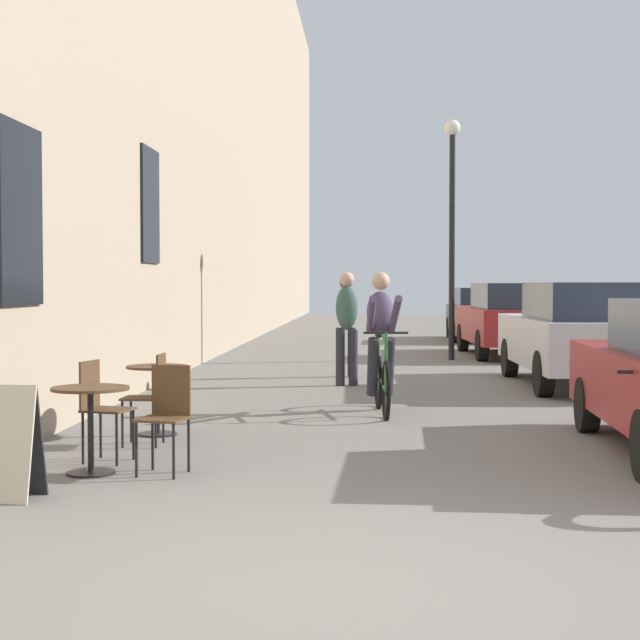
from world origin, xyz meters
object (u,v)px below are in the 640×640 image
at_px(cafe_table_mid, 157,385).
at_px(cafe_chair_near_toward_street, 166,411).
at_px(cafe_chair_mid_toward_street, 151,392).
at_px(parked_car_fourth, 482,313).
at_px(street_lamp, 452,208).
at_px(pedestrian_near, 347,322).
at_px(cafe_chair_near_toward_wall, 100,403).
at_px(pedestrian_mid, 346,320).
at_px(sandwich_board_sign, 2,442).
at_px(parked_car_second, 582,333).
at_px(parked_car_third, 512,318).
at_px(cafe_table_near, 90,411).
at_px(cyclist_on_bicycle, 381,346).

bearing_deg(cafe_table_mid, cafe_chair_near_toward_street, -75.72).
xyz_separation_m(cafe_chair_mid_toward_street, parked_car_fourth, (5.19, 17.80, 0.23)).
bearing_deg(street_lamp, pedestrian_near, -111.22).
bearing_deg(cafe_chair_near_toward_wall, pedestrian_mid, 76.18).
height_order(sandwich_board_sign, street_lamp, street_lamp).
distance_m(parked_car_second, parked_car_third, 6.25).
bearing_deg(parked_car_third, cafe_chair_near_toward_street, -109.52).
bearing_deg(street_lamp, pedestrian_mid, -118.77).
xyz_separation_m(cafe_chair_near_toward_wall, street_lamp, (4.04, 11.78, 2.59)).
distance_m(cafe_chair_mid_toward_street, parked_car_second, 7.81).
bearing_deg(parked_car_fourth, parked_car_third, -90.27).
height_order(cafe_table_near, parked_car_second, parked_car_second).
distance_m(cyclist_on_bicycle, parked_car_second, 4.39).
bearing_deg(parked_car_second, cafe_chair_mid_toward_street, -133.14).
height_order(pedestrian_near, parked_car_third, pedestrian_near).
relative_size(cafe_chair_mid_toward_street, parked_car_third, 0.20).
bearing_deg(sandwich_board_sign, pedestrian_near, 73.95).
height_order(parked_car_third, parked_car_fourth, parked_car_third).
xyz_separation_m(cafe_chair_near_toward_street, parked_car_second, (4.90, 7.07, 0.30)).
height_order(cyclist_on_bicycle, street_lamp, street_lamp).
bearing_deg(cafe_chair_near_toward_wall, cafe_chair_near_toward_street, -35.57).
relative_size(pedestrian_mid, parked_car_fourth, 0.41).
height_order(cafe_chair_near_toward_wall, cafe_chair_mid_toward_street, same).
bearing_deg(pedestrian_mid, cafe_chair_near_toward_wall, -103.82).
bearing_deg(cyclist_on_bicycle, cafe_table_near, -121.19).
bearing_deg(cafe_chair_near_toward_street, parked_car_third, 70.48).
distance_m(cafe_table_mid, parked_car_fourth, 17.94).
height_order(cafe_chair_near_toward_street, street_lamp, street_lamp).
xyz_separation_m(cafe_chair_near_toward_street, street_lamp, (3.35, 12.27, 2.59)).
bearing_deg(parked_car_second, pedestrian_mid, 158.62).
distance_m(cafe_chair_near_toward_street, street_lamp, 12.98).
bearing_deg(cafe_table_near, street_lamp, 72.18).
bearing_deg(cafe_chair_near_toward_wall, parked_car_second, 49.66).
height_order(cafe_table_mid, pedestrian_mid, pedestrian_mid).
bearing_deg(parked_car_third, pedestrian_near, -118.44).
distance_m(cafe_table_near, sandwich_board_sign, 1.03).
bearing_deg(cyclist_on_bicycle, pedestrian_mid, 96.81).
bearing_deg(street_lamp, cafe_table_near, -107.82).
xyz_separation_m(cafe_table_near, pedestrian_near, (1.94, 7.13, 0.46)).
height_order(cafe_chair_mid_toward_street, parked_car_third, parked_car_third).
bearing_deg(cafe_table_mid, parked_car_second, 42.99).
bearing_deg(cafe_chair_near_toward_street, pedestrian_mid, 81.44).
distance_m(cafe_chair_near_toward_street, pedestrian_mid, 8.60).
relative_size(cafe_table_near, pedestrian_near, 0.41).
bearing_deg(cafe_chair_mid_toward_street, pedestrian_near, 72.71).
distance_m(street_lamp, parked_car_third, 2.87).
xyz_separation_m(cyclist_on_bicycle, parked_car_third, (2.90, 9.37, 0.01)).
bearing_deg(cafe_chair_near_toward_street, pedestrian_near, 79.35).
xyz_separation_m(cyclist_on_bicycle, pedestrian_mid, (-0.54, 4.54, 0.14)).
bearing_deg(sandwich_board_sign, parked_car_fourth, 74.12).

